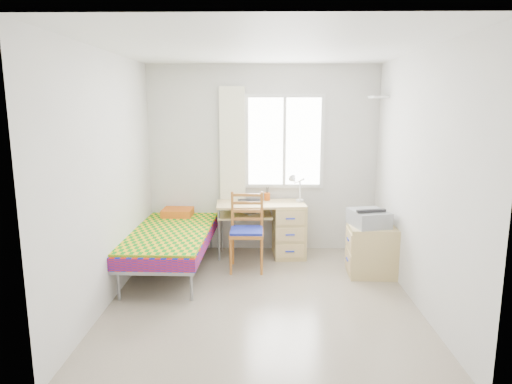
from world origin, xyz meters
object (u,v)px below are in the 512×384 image
bed (172,235)px  cabinet (371,250)px  desk (284,227)px  chair (247,227)px  printer (369,218)px

bed → cabinet: bearing=-2.8°
desk → cabinet: desk is taller
chair → printer: 1.50m
bed → desk: (1.43, 0.51, -0.03)m
desk → printer: bearing=-38.2°
bed → cabinet: bed is taller
chair → printer: bearing=-6.9°
chair → cabinet: 1.55m
bed → desk: bearing=20.9°
desk → chair: chair is taller
cabinet → chair: bearing=174.8°
printer → cabinet: bearing=-37.1°
bed → desk: bed is taller
printer → desk: bearing=132.7°
bed → cabinet: size_ratio=3.41×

